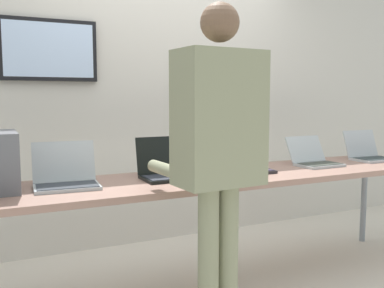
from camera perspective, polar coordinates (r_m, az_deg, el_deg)
ground at (r=3.25m, az=3.68°, el=-18.12°), size 8.00×8.00×0.04m
back_wall at (r=3.97m, az=-4.47°, el=6.14°), size 8.00×0.11×2.61m
workbench at (r=3.01m, az=3.78°, el=-4.92°), size 3.47×0.70×0.78m
laptop_station_0 at (r=2.71m, az=-16.14°, el=-4.13°), size 0.39×0.36×0.26m
laptop_station_1 at (r=2.87m, az=-3.64°, el=-3.27°), size 0.32×0.31×0.26m
laptop_station_2 at (r=3.15m, az=6.96°, el=-2.51°), size 0.33×0.30×0.25m
laptop_station_3 at (r=3.54m, az=15.63°, el=-1.85°), size 0.34×0.34×0.22m
laptop_station_4 at (r=3.99m, az=22.08°, el=-1.11°), size 0.34×0.33×0.24m
person at (r=2.25m, az=3.43°, el=0.27°), size 0.46×0.61×1.78m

